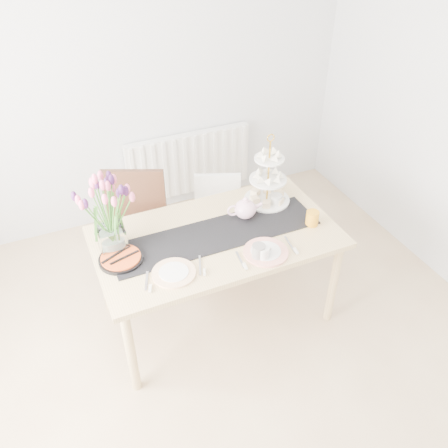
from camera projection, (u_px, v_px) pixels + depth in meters
name	position (u px, v px, depth m)	size (l,w,h in m)	color
room_shell	(245.00, 240.00, 2.22)	(4.50, 4.50, 4.50)	tan
radiator	(189.00, 163.00, 4.49)	(1.20, 0.08, 0.60)	white
dining_table	(217.00, 244.00, 3.18)	(1.60, 0.90, 0.75)	tan
chair_brown	(135.00, 223.00, 3.57)	(0.61, 0.61, 0.94)	#361F13
chair_white	(218.00, 215.00, 3.86)	(0.50, 0.50, 0.75)	white
table_runner	(216.00, 234.00, 3.13)	(1.40, 0.35, 0.01)	black
tulip_vase	(106.00, 206.00, 2.82)	(0.61, 0.61, 0.51)	silver
cake_stand	(268.00, 185.00, 3.37)	(0.33, 0.33, 0.48)	gold
teapot	(245.00, 209.00, 3.24)	(0.24, 0.19, 0.16)	white
cream_jug	(276.00, 200.00, 3.38)	(0.09, 0.09, 0.09)	silver
tart_tin	(121.00, 259.00, 2.92)	(0.28, 0.28, 0.03)	black
mug_grey	(259.00, 252.00, 2.92)	(0.08, 0.08, 0.10)	slate
mug_white	(263.00, 253.00, 2.92)	(0.07, 0.07, 0.09)	silver
mug_orange	(312.00, 218.00, 3.20)	(0.09, 0.09, 0.10)	orange
plate_left	(174.00, 273.00, 2.83)	(0.27, 0.27, 0.01)	white
plate_right	(266.00, 252.00, 2.98)	(0.29, 0.29, 0.01)	white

